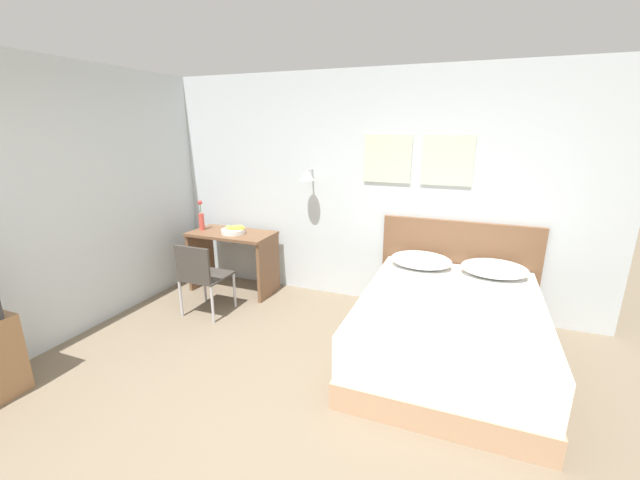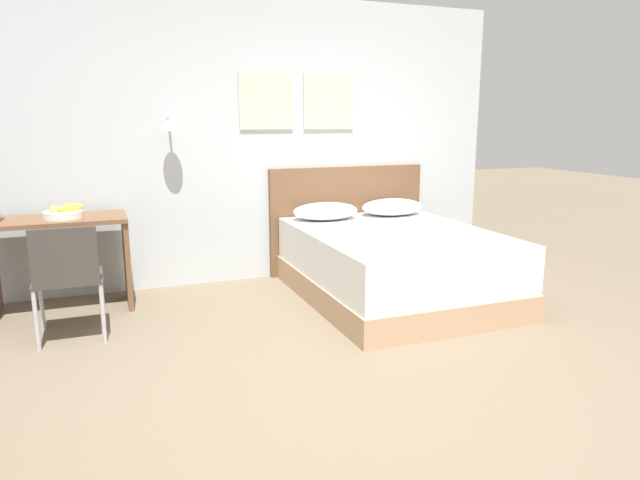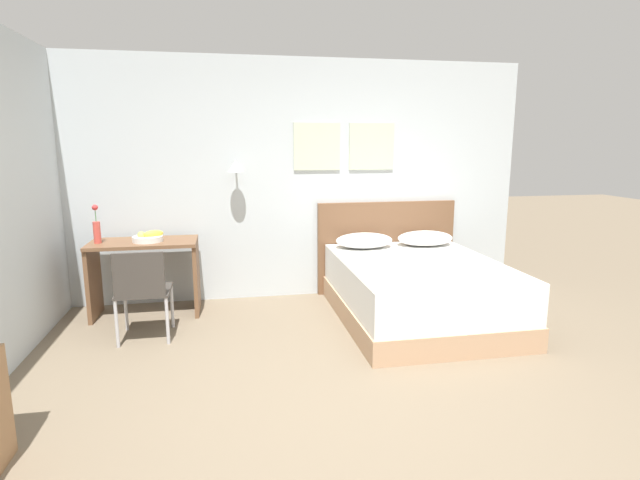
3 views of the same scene
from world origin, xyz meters
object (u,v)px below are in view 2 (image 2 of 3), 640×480
object	(u,v)px
folded_towel_near_foot	(401,235)
headboard	(347,219)
pillow_left	(326,211)
desk_chair	(67,273)
desk	(60,248)
bed	(394,265)
fruit_bowl	(64,213)
pillow_right	(392,207)

from	to	relation	value
folded_towel_near_foot	headboard	bearing A→B (deg)	84.97
pillow_left	folded_towel_near_foot	world-z (taller)	pillow_left
pillow_left	desk_chair	bearing A→B (deg)	-160.58
pillow_left	desk	bearing A→B (deg)	-179.05
desk_chair	pillow_left	bearing A→B (deg)	19.42
bed	fruit_bowl	size ratio (longest dim) A/B	6.38
bed	folded_towel_near_foot	xyz separation A→B (m)	(-0.12, -0.30, 0.33)
pillow_left	desk_chair	xyz separation A→B (m)	(-2.24, -0.79, -0.18)
headboard	pillow_left	xyz separation A→B (m)	(-0.36, -0.29, 0.15)
headboard	fruit_bowl	size ratio (longest dim) A/B	5.30
headboard	fruit_bowl	distance (m)	2.66
folded_towel_near_foot	desk_chair	size ratio (longest dim) A/B	0.38
desk_chair	pillow_right	bearing A→B (deg)	14.97
fruit_bowl	headboard	bearing A→B (deg)	8.02
fruit_bowl	bed	bearing A→B (deg)	-13.94
desk	fruit_bowl	bearing A→B (deg)	-33.90
pillow_left	fruit_bowl	world-z (taller)	fruit_bowl
pillow_left	desk	xyz separation A→B (m)	(-2.32, -0.04, -0.16)
headboard	pillow_right	size ratio (longest dim) A/B	2.60
desk_chair	bed	bearing A→B (deg)	1.40
headboard	fruit_bowl	xyz separation A→B (m)	(-2.62, -0.37, 0.27)
headboard	fruit_bowl	bearing A→B (deg)	-171.98
folded_towel_near_foot	desk_chair	distance (m)	2.49
bed	pillow_left	distance (m)	0.89
desk	pillow_left	bearing A→B (deg)	0.95
bed	headboard	world-z (taller)	headboard
bed	desk_chair	world-z (taller)	desk_chair
pillow_right	fruit_bowl	size ratio (longest dim) A/B	2.04
folded_towel_near_foot	fruit_bowl	distance (m)	2.69
bed	pillow_right	world-z (taller)	pillow_right
pillow_left	desk	world-z (taller)	desk
headboard	folded_towel_near_foot	world-z (taller)	headboard
headboard	fruit_bowl	world-z (taller)	headboard
bed	desk	xyz separation A→B (m)	(-2.68, 0.69, 0.22)
desk_chair	fruit_bowl	size ratio (longest dim) A/B	2.68
headboard	folded_towel_near_foot	size ratio (longest dim) A/B	5.25
desk_chair	fruit_bowl	distance (m)	0.78
bed	desk	world-z (taller)	desk
pillow_left	bed	bearing A→B (deg)	-63.82
bed	desk_chair	bearing A→B (deg)	-178.60
pillow_left	folded_towel_near_foot	size ratio (longest dim) A/B	2.02
bed	pillow_right	distance (m)	0.89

